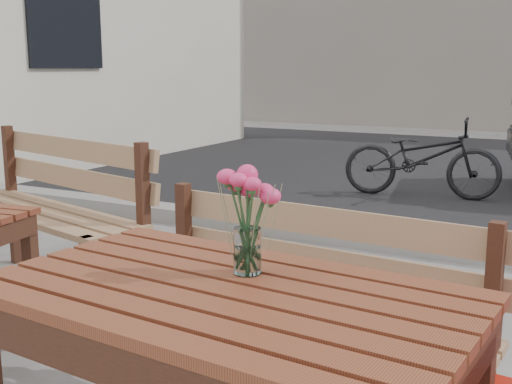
% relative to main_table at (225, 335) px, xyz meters
% --- Properties ---
extents(street, '(30.00, 8.12, 0.12)m').
position_rel_main_table_xyz_m(street, '(0.02, 5.23, -0.61)').
color(street, black).
rests_on(street, ground).
extents(main_table, '(1.30, 0.83, 0.77)m').
position_rel_main_table_xyz_m(main_table, '(0.00, 0.00, 0.00)').
color(main_table, maroon).
rests_on(main_table, ground).
extents(main_bench, '(1.41, 0.52, 0.86)m').
position_rel_main_table_xyz_m(main_bench, '(-0.08, 0.73, -0.12)').
color(main_bench, '#A27A54').
rests_on(main_bench, ground).
extents(main_vase, '(0.16, 0.16, 0.30)m').
position_rel_main_table_xyz_m(main_vase, '(-0.01, 0.13, 0.31)').
color(main_vase, white).
rests_on(main_vase, main_table).
extents(second_bench, '(1.61, 0.82, 0.96)m').
position_rel_main_table_xyz_m(second_bench, '(-1.96, 1.39, -0.06)').
color(second_bench, '#A27A54').
rests_on(second_bench, ground).
extents(bicycle, '(1.62, 0.76, 0.82)m').
position_rel_main_table_xyz_m(bicycle, '(-0.73, 5.19, -0.23)').
color(bicycle, black).
rests_on(bicycle, ground).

